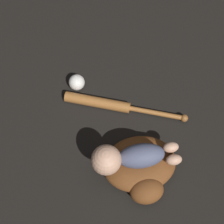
{
  "coord_description": "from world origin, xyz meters",
  "views": [
    {
      "loc": [
        0.24,
        0.29,
        1.28
      ],
      "look_at": [
        -0.04,
        -0.27,
        0.07
      ],
      "focal_mm": 50.0,
      "sensor_mm": 36.0,
      "label": 1
    }
  ],
  "objects_px": {
    "baby_figure": "(127,157)",
    "baseball": "(77,82)",
    "baseball_bat": "(109,104)",
    "baseball_glove": "(141,168)"
  },
  "relations": [
    {
      "from": "baseball",
      "to": "baby_figure",
      "type": "bearing_deg",
      "value": 92.54
    },
    {
      "from": "baseball_glove",
      "to": "baseball",
      "type": "distance_m",
      "value": 0.51
    },
    {
      "from": "baby_figure",
      "to": "baseball",
      "type": "distance_m",
      "value": 0.48
    },
    {
      "from": "baby_figure",
      "to": "baseball_bat",
      "type": "bearing_deg",
      "value": -102.94
    },
    {
      "from": "baseball",
      "to": "baseball_glove",
      "type": "bearing_deg",
      "value": 97.71
    },
    {
      "from": "baseball_bat",
      "to": "baseball",
      "type": "height_order",
      "value": "baseball"
    },
    {
      "from": "baseball_glove",
      "to": "baseball_bat",
      "type": "relative_size",
      "value": 0.76
    },
    {
      "from": "baseball_glove",
      "to": "baseball",
      "type": "height_order",
      "value": "baseball_glove"
    },
    {
      "from": "baseball_bat",
      "to": "baseball",
      "type": "distance_m",
      "value": 0.19
    },
    {
      "from": "baseball_glove",
      "to": "baby_figure",
      "type": "relative_size",
      "value": 1.0
    }
  ]
}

